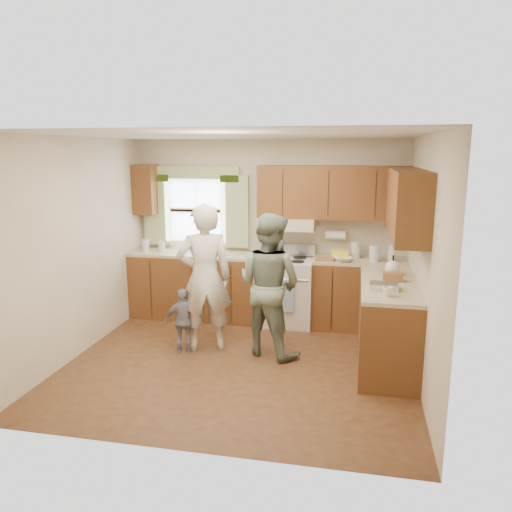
% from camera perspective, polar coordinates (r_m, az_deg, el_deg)
% --- Properties ---
extents(room, '(3.80, 3.80, 3.80)m').
position_cam_1_polar(room, '(5.37, -1.90, 0.23)').
color(room, '#462716').
rests_on(room, ground).
extents(kitchen_fixtures, '(3.80, 2.25, 2.15)m').
position_cam_1_polar(kitchen_fixtures, '(6.40, 5.73, -1.70)').
color(kitchen_fixtures, '#4A290F').
rests_on(kitchen_fixtures, ground).
extents(stove, '(0.76, 0.67, 1.07)m').
position_cam_1_polar(stove, '(6.88, 3.37, -3.90)').
color(stove, silver).
rests_on(stove, ground).
extents(woman_left, '(0.75, 0.63, 1.76)m').
position_cam_1_polar(woman_left, '(5.87, -5.90, -2.53)').
color(woman_left, beige).
rests_on(woman_left, ground).
extents(woman_right, '(1.00, 0.91, 1.66)m').
position_cam_1_polar(woman_right, '(5.75, 1.53, -3.30)').
color(woman_right, '#274435').
rests_on(woman_right, ground).
extents(child, '(0.49, 0.33, 0.77)m').
position_cam_1_polar(child, '(5.96, -8.23, -7.33)').
color(child, gray).
rests_on(child, ground).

